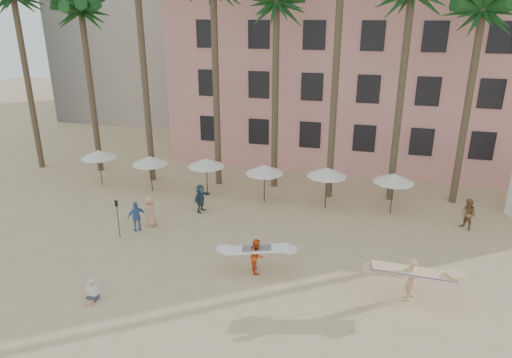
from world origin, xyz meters
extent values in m
plane|color=#D1B789|center=(0.00, 0.00, 0.00)|extent=(120.00, 120.00, 0.00)
cube|color=#F8A097|center=(7.00, 26.00, 8.00)|extent=(35.00, 14.00, 16.00)
cylinder|color=brown|center=(-20.00, 15.00, 6.50)|extent=(0.44, 0.44, 13.00)
cylinder|color=brown|center=(-15.00, 15.50, 6.00)|extent=(0.44, 0.44, 12.00)
cylinder|color=brown|center=(-10.00, 14.50, 7.00)|extent=(0.44, 0.44, 14.00)
cylinder|color=brown|center=(-5.00, 15.00, 6.75)|extent=(0.44, 0.44, 13.50)
cylinder|color=brown|center=(-1.00, 15.50, 6.25)|extent=(0.44, 0.44, 12.50)
cylinder|color=brown|center=(3.00, 14.50, 7.25)|extent=(0.44, 0.44, 14.50)
cylinder|color=brown|center=(7.00, 15.00, 6.50)|extent=(0.44, 0.44, 13.00)
cylinder|color=brown|center=(11.00, 15.50, 6.00)|extent=(0.44, 0.44, 12.00)
cylinder|color=#332B23|center=(-13.00, 12.50, 1.25)|extent=(0.07, 0.07, 2.50)
cone|color=white|center=(-13.00, 12.50, 2.35)|extent=(2.50, 2.50, 0.55)
cylinder|color=#332B23|center=(-9.00, 12.40, 1.20)|extent=(0.07, 0.07, 2.40)
cone|color=white|center=(-9.00, 12.40, 2.25)|extent=(2.50, 2.50, 0.55)
cylinder|color=#332B23|center=(-5.00, 12.60, 1.25)|extent=(0.07, 0.07, 2.50)
cone|color=white|center=(-5.00, 12.60, 2.35)|extent=(2.50, 2.50, 0.55)
cylinder|color=#332B23|center=(-1.00, 12.50, 1.20)|extent=(0.07, 0.07, 2.40)
cone|color=white|center=(-1.00, 12.50, 2.25)|extent=(2.50, 2.50, 0.55)
cylinder|color=#332B23|center=(3.00, 12.40, 1.30)|extent=(0.07, 0.07, 2.60)
cone|color=white|center=(3.00, 12.40, 2.45)|extent=(2.50, 2.50, 0.55)
cylinder|color=#332B23|center=(7.00, 12.60, 1.25)|extent=(0.07, 0.07, 2.50)
cone|color=white|center=(7.00, 12.60, 2.35)|extent=(2.50, 2.50, 0.55)
imported|color=#E1A67E|center=(7.66, 3.62, 0.95)|extent=(0.63, 0.79, 1.90)
cube|color=beige|center=(7.66, 3.62, 1.33)|extent=(3.55, 1.09, 0.40)
imported|color=#EA4D18|center=(0.63, 4.06, 0.86)|extent=(0.93, 1.02, 1.71)
cube|color=white|center=(0.63, 4.06, 1.20)|extent=(3.17, 1.44, 0.31)
imported|color=#364E5E|center=(-4.45, 9.97, 0.89)|extent=(0.83, 1.73, 1.79)
imported|color=#E29E7F|center=(-6.56, 7.40, 0.92)|extent=(0.69, 0.97, 1.85)
imported|color=olive|center=(11.17, 11.42, 0.92)|extent=(1.12, 1.14, 1.85)
imported|color=#4C75B3|center=(-7.00, 6.56, 0.89)|extent=(1.04, 1.05, 1.78)
cylinder|color=black|center=(-7.57, 5.57, 1.05)|extent=(0.04, 0.04, 2.10)
cube|color=black|center=(-7.57, 5.57, 2.05)|extent=(0.18, 0.03, 0.35)
cube|color=#3F3F4C|center=(-5.70, 0.06, 0.11)|extent=(0.41, 0.38, 0.22)
cube|color=tan|center=(-5.70, -0.26, 0.05)|extent=(0.36, 0.41, 0.11)
cube|color=white|center=(-5.70, 0.10, 0.45)|extent=(0.40, 0.24, 0.50)
sphere|color=tan|center=(-5.70, 0.10, 0.81)|extent=(0.22, 0.22, 0.22)
camera|label=1|loc=(5.33, -14.44, 11.79)|focal=32.00mm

